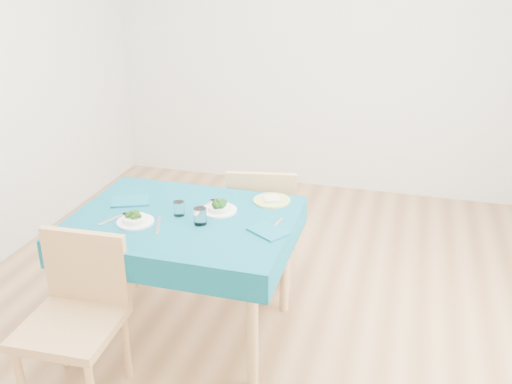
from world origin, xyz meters
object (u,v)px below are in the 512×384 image
(chair_near, at_px, (67,303))
(chair_far, at_px, (264,202))
(table, at_px, (186,276))
(bowl_near, at_px, (135,218))
(bowl_far, at_px, (219,206))
(side_plate, at_px, (272,201))

(chair_near, bearing_deg, chair_far, 64.34)
(table, distance_m, chair_far, 0.81)
(bowl_near, xyz_separation_m, bowl_far, (0.39, 0.27, -0.00))
(chair_far, distance_m, side_plate, 0.48)
(bowl_near, height_order, bowl_far, same)
(chair_near, relative_size, bowl_far, 5.59)
(table, relative_size, bowl_near, 6.01)
(bowl_near, height_order, side_plate, bowl_near)
(chair_near, relative_size, side_plate, 5.14)
(bowl_near, bearing_deg, table, 31.42)
(bowl_near, distance_m, bowl_far, 0.47)
(chair_near, height_order, chair_far, chair_near)
(table, relative_size, bowl_far, 6.03)
(chair_far, xyz_separation_m, side_plate, (0.16, -0.40, 0.20))
(bowl_far, bearing_deg, side_plate, 40.22)
(chair_near, bearing_deg, side_plate, 50.56)
(bowl_near, relative_size, side_plate, 0.92)
(chair_far, height_order, bowl_far, chair_far)
(chair_near, relative_size, bowl_near, 5.58)
(bowl_near, relative_size, bowl_far, 1.00)
(chair_far, height_order, bowl_near, chair_far)
(bowl_far, height_order, side_plate, bowl_far)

